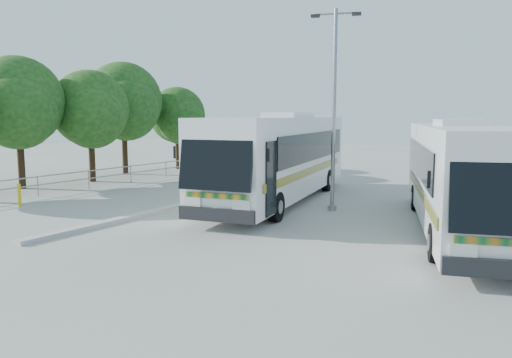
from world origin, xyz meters
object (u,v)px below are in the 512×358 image
Objects in this scene: tree_far_d at (124,101)px; coach_main at (281,156)px; bollard at (19,195)px; tree_far_b at (19,102)px; tree_far_c at (91,109)px; lamppost at (334,101)px; coach_adjacent at (462,174)px; tree_far_e at (178,115)px.

tree_far_d is 0.53× the size of coach_main.
bollard is at bearing -64.98° from tree_far_d.
tree_far_b is 7.17× the size of bollard.
lamppost is at bearing -3.22° from tree_far_c.
tree_far_d is 14.58m from coach_main.
coach_adjacent is at bearing -29.70° from lamppost.
tree_far_b reaches higher than coach_main.
tree_far_d is 1.24× the size of tree_far_e.
coach_main is at bearing -32.19° from tree_far_e.
tree_far_b is 12.13m from tree_far_e.
tree_far_e is at bearing 81.37° from tree_far_d.
tree_far_e is at bearing 136.85° from coach_main.
tree_far_d reaches higher than tree_far_e.
tree_far_c is at bearing 156.22° from coach_adjacent.
tree_far_c is at bearing 77.09° from tree_far_b.
tree_far_b reaches higher than tree_far_e.
tree_far_c is 3.93m from tree_far_d.
coach_adjacent is at bearing -25.82° from tree_far_e.
tree_far_b is 21.75m from coach_adjacent.
tree_far_d is (-0.30, 7.60, 0.25)m from tree_far_b.
lamppost reaches higher than tree_far_e.
tree_far_d is at bearing 153.79° from coach_main.
tree_far_b is 4.01m from tree_far_c.
coach_main reaches higher than coach_adjacent.
coach_adjacent is (21.12, -10.22, -1.96)m from tree_far_e.
tree_far_e is 0.74× the size of lamppost.
lamppost is (16.02, -9.07, 0.54)m from tree_far_e.
coach_main is at bearing -0.30° from tree_far_c.
coach_adjacent is (21.51, 1.88, -2.64)m from tree_far_b.
tree_far_b is 1.07× the size of tree_far_c.
bollard is (-8.74, -7.12, -1.58)m from coach_main.
bollard is at bearing -168.51° from lamppost.
tree_far_b is at bearing -102.91° from tree_far_c.
tree_far_e is at bearing 88.17° from tree_far_b.
tree_far_b is at bearing 173.46° from lamppost.
coach_main is 1.08× the size of coach_adjacent.
lamppost is (15.51, -0.87, 0.16)m from tree_far_c.
tree_far_e is 6.11× the size of bollard.
tree_far_d is 4.65m from tree_far_e.
tree_far_d is at bearing 147.69° from lamppost.
coach_adjacent is (7.99, -1.95, -0.14)m from coach_main.
tree_far_e reaches higher than coach_main.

